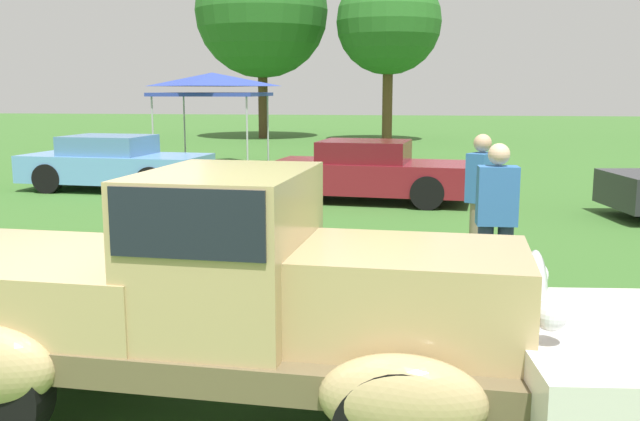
% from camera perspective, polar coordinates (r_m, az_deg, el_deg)
% --- Properties ---
extents(feature_pickup_truck, '(4.37, 2.00, 1.70)m').
position_cam_1_polar(feature_pickup_truck, '(4.76, -8.30, -6.81)').
color(feature_pickup_truck, brown).
rests_on(feature_pickup_truck, ground_plane).
extents(show_car_skyblue, '(4.20, 2.02, 1.22)m').
position_cam_1_polar(show_car_skyblue, '(16.37, -16.37, 3.68)').
color(show_car_skyblue, '#669EDB').
rests_on(show_car_skyblue, ground_plane).
extents(show_car_burgundy, '(4.09, 2.09, 1.22)m').
position_cam_1_polar(show_car_burgundy, '(14.15, 4.10, 3.16)').
color(show_car_burgundy, maroon).
rests_on(show_car_burgundy, ground_plane).
extents(spectator_between_cars, '(0.41, 0.25, 1.69)m').
position_cam_1_polar(spectator_between_cars, '(7.36, 14.11, -0.72)').
color(spectator_between_cars, '#283351').
rests_on(spectator_between_cars, ground_plane).
extents(spectator_by_row, '(0.41, 0.47, 1.69)m').
position_cam_1_polar(spectator_by_row, '(8.86, 12.90, 1.06)').
color(spectator_by_row, '#7F7056').
rests_on(spectator_by_row, ground_plane).
extents(canopy_tent_left_field, '(2.92, 2.92, 2.71)m').
position_cam_1_polar(canopy_tent_left_field, '(20.48, -8.73, 10.20)').
color(canopy_tent_left_field, '#B7B7BC').
rests_on(canopy_tent_left_field, ground_plane).
extents(treeline_far_left, '(6.05, 6.05, 8.82)m').
position_cam_1_polar(treeline_far_left, '(33.34, -4.75, 15.84)').
color(treeline_far_left, '#47331E').
rests_on(treeline_far_left, ground_plane).
extents(treeline_mid_left, '(4.50, 4.50, 7.37)m').
position_cam_1_polar(treeline_mid_left, '(31.21, 5.59, 14.97)').
color(treeline_mid_left, brown).
rests_on(treeline_mid_left, ground_plane).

